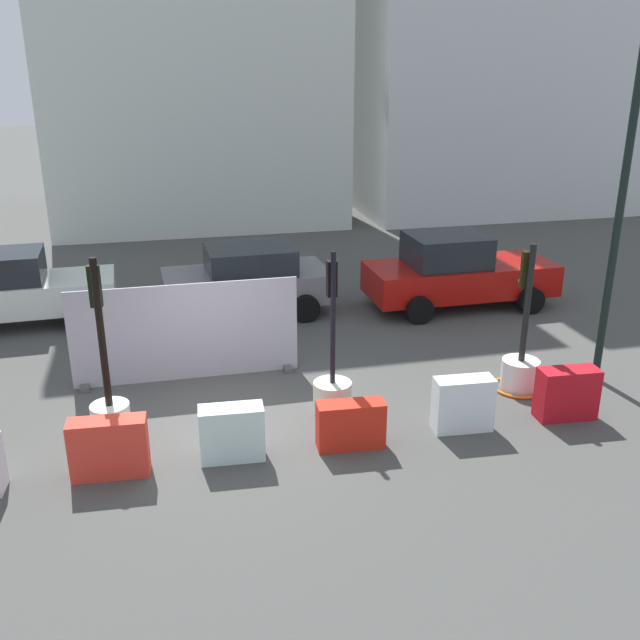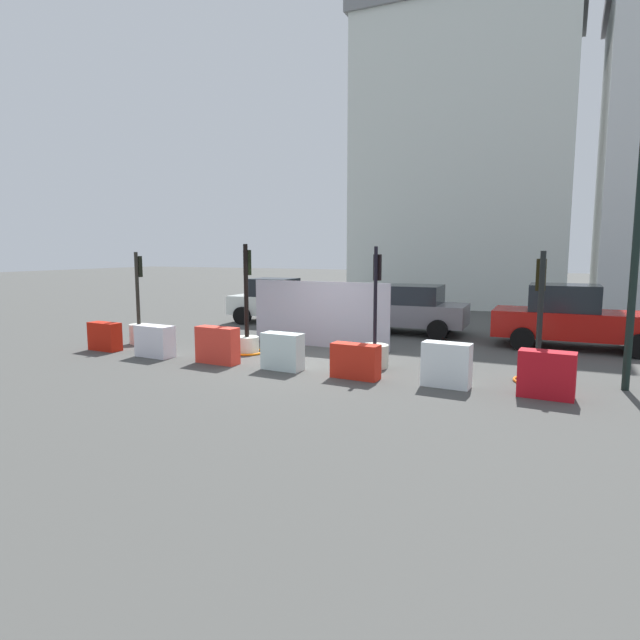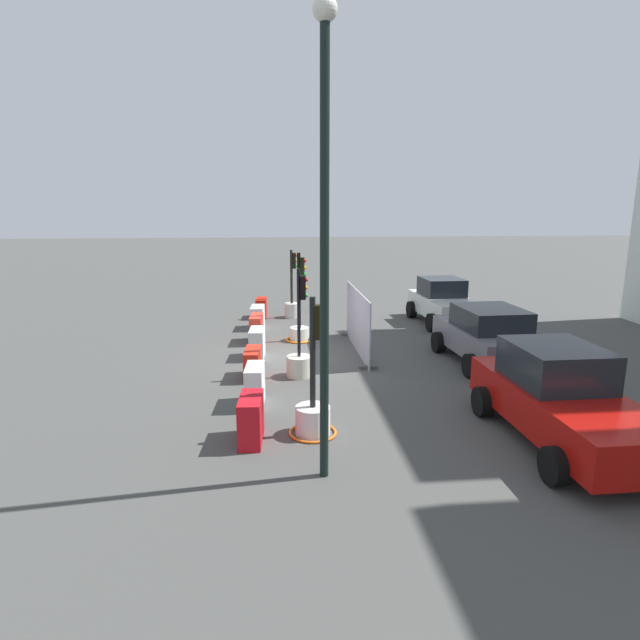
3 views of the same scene
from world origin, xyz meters
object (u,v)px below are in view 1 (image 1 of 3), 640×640
object	(u,v)px
construction_barrier_2	(109,448)
car_red_compact	(457,272)
construction_barrier_3	(232,433)
traffic_light_1	(109,401)
street_lamp_post	(629,147)
construction_barrier_5	(463,404)
construction_barrier_4	(351,425)
car_white_van	(21,289)
construction_barrier_6	(567,394)
traffic_light_3	(520,366)
traffic_light_2	(332,385)
car_grey_saloon	(248,279)

from	to	relation	value
construction_barrier_2	car_red_compact	world-z (taller)	car_red_compact
construction_barrier_3	car_red_compact	size ratio (longest dim) A/B	0.22
traffic_light_1	street_lamp_post	bearing A→B (deg)	-0.53
construction_barrier_5	construction_barrier_4	bearing A→B (deg)	-176.52
car_white_van	construction_barrier_2	bearing A→B (deg)	-72.71
construction_barrier_4	construction_barrier_5	xyz separation A→B (m)	(1.94, 0.12, 0.08)
construction_barrier_5	street_lamp_post	distance (m)	5.26
construction_barrier_3	construction_barrier_6	world-z (taller)	construction_barrier_6
construction_barrier_3	traffic_light_3	bearing A→B (deg)	12.71
construction_barrier_5	car_red_compact	world-z (taller)	car_red_compact
car_red_compact	construction_barrier_2	bearing A→B (deg)	-143.28
traffic_light_3	construction_barrier_4	bearing A→B (deg)	-160.07
car_red_compact	street_lamp_post	xyz separation A→B (m)	(0.91, -4.62, 3.50)
traffic_light_2	construction_barrier_4	bearing A→B (deg)	-90.69
traffic_light_2	car_grey_saloon	bearing A→B (deg)	97.56
traffic_light_3	construction_barrier_6	size ratio (longest dim) A/B	2.68
traffic_light_1	construction_barrier_5	distance (m)	5.80
traffic_light_3	car_white_van	distance (m)	11.09
traffic_light_2	car_red_compact	size ratio (longest dim) A/B	0.62
car_white_van	car_grey_saloon	xyz separation A→B (m)	(5.14, -0.40, -0.00)
car_red_compact	car_grey_saloon	bearing A→B (deg)	172.10
traffic_light_2	traffic_light_1	bearing A→B (deg)	176.80
car_white_van	car_red_compact	distance (m)	10.26
traffic_light_1	street_lamp_post	size ratio (longest dim) A/B	0.40
construction_barrier_6	construction_barrier_3	bearing A→B (deg)	-179.76
traffic_light_2	construction_barrier_6	world-z (taller)	traffic_light_2
traffic_light_3	construction_barrier_4	world-z (taller)	traffic_light_3
traffic_light_3	car_grey_saloon	distance (m)	6.90
construction_barrier_2	car_white_van	size ratio (longest dim) A/B	0.28
construction_barrier_5	car_grey_saloon	xyz separation A→B (m)	(-2.65, 6.56, 0.36)
traffic_light_3	street_lamp_post	world-z (taller)	street_lamp_post
construction_barrier_5	construction_barrier_3	bearing A→B (deg)	-179.36
construction_barrier_3	car_grey_saloon	xyz separation A→B (m)	(1.15, 6.60, 0.39)
traffic_light_2	construction_barrier_5	world-z (taller)	traffic_light_2
construction_barrier_3	construction_barrier_6	bearing A→B (deg)	0.24
construction_barrier_4	street_lamp_post	size ratio (longest dim) A/B	0.15
street_lamp_post	traffic_light_1	bearing A→B (deg)	179.47
construction_barrier_2	construction_barrier_4	distance (m)	3.65
construction_barrier_3	construction_barrier_6	xyz separation A→B (m)	(5.68, 0.02, 0.02)
construction_barrier_4	car_red_compact	size ratio (longest dim) A/B	0.24
traffic_light_2	car_red_compact	world-z (taller)	traffic_light_2
traffic_light_2	construction_barrier_5	size ratio (longest dim) A/B	2.88
construction_barrier_2	car_red_compact	distance (m)	9.98
construction_barrier_6	construction_barrier_2	bearing A→B (deg)	-179.34
traffic_light_2	street_lamp_post	world-z (taller)	street_lamp_post
construction_barrier_4	construction_barrier_5	bearing A→B (deg)	3.48
traffic_light_3	construction_barrier_2	xyz separation A→B (m)	(-7.26, -1.30, -0.01)
construction_barrier_5	car_white_van	bearing A→B (deg)	138.21
construction_barrier_4	street_lamp_post	world-z (taller)	street_lamp_post
construction_barrier_5	car_grey_saloon	world-z (taller)	car_grey_saloon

